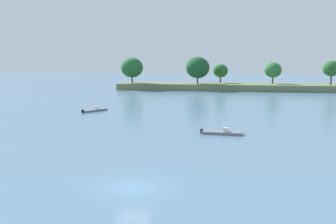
# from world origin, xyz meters

# --- Properties ---
(ground_plane) EXTENTS (400.00, 400.00, 0.00)m
(ground_plane) POSITION_xyz_m (0.00, 0.00, 0.00)
(ground_plane) COLOR slate
(treeline_island) EXTENTS (67.38, 11.38, 9.33)m
(treeline_island) POSITION_xyz_m (4.23, 92.28, 2.74)
(treeline_island) COLOR #66754C
(treeline_island) RESTS_ON ground
(fishing_skiff) EXTENTS (3.66, 4.85, 0.85)m
(fishing_skiff) POSITION_xyz_m (-17.23, 41.60, 0.21)
(fishing_skiff) COLOR slate
(fishing_skiff) RESTS_ON ground
(small_motorboat) EXTENTS (5.32, 2.04, 0.85)m
(small_motorboat) POSITION_xyz_m (5.77, 22.88, 0.21)
(small_motorboat) COLOR slate
(small_motorboat) RESTS_ON ground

